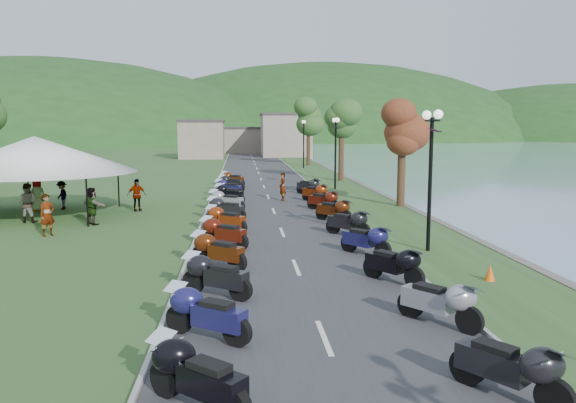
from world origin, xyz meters
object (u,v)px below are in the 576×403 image
object	(u,v)px
pedestrian_b	(28,222)
pedestrian_c	(63,209)
pedestrian_a	(48,236)
vendor_tent_main	(36,176)

from	to	relation	value
pedestrian_b	pedestrian_c	bearing A→B (deg)	-89.90
pedestrian_a	pedestrian_b	distance (m)	3.99
pedestrian_a	pedestrian_b	size ratio (longest dim) A/B	0.95
pedestrian_a	pedestrian_c	distance (m)	7.76
pedestrian_b	vendor_tent_main	bearing A→B (deg)	-79.93
pedestrian_a	pedestrian_c	bearing A→B (deg)	55.73
pedestrian_a	pedestrian_b	xyz separation A→B (m)	(-2.04, 3.43, 0.00)
vendor_tent_main	pedestrian_b	size ratio (longest dim) A/B	3.55
vendor_tent_main	pedestrian_c	size ratio (longest dim) A/B	4.24
pedestrian_b	pedestrian_c	xyz separation A→B (m)	(0.32, 4.14, 0.00)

